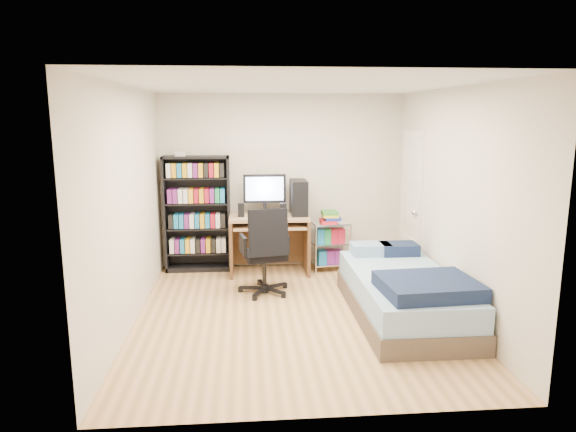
{
  "coord_description": "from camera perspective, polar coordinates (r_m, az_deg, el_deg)",
  "views": [
    {
      "loc": [
        -0.53,
        -5.4,
        2.19
      ],
      "look_at": [
        -0.05,
        0.4,
        1.05
      ],
      "focal_mm": 32.0,
      "sensor_mm": 36.0,
      "label": 1
    }
  ],
  "objects": [
    {
      "name": "office_chair",
      "position": [
        6.4,
        -2.54,
        -5.62
      ],
      "size": [
        0.77,
        0.77,
        1.11
      ],
      "rotation": [
        0.0,
        0.0,
        0.18
      ],
      "color": "black",
      "rests_on": "room"
    },
    {
      "name": "wire_cart",
      "position": [
        7.37,
        4.68,
        -1.75
      ],
      "size": [
        0.57,
        0.44,
        0.86
      ],
      "rotation": [
        0.0,
        0.0,
        0.13
      ],
      "color": "silver",
      "rests_on": "room"
    },
    {
      "name": "room",
      "position": [
        5.5,
        0.82,
        1.23
      ],
      "size": [
        3.58,
        4.08,
        2.58
      ],
      "color": "tan",
      "rests_on": "ground"
    },
    {
      "name": "door",
      "position": [
        7.21,
        13.51,
        1.26
      ],
      "size": [
        0.12,
        0.8,
        2.0
      ],
      "color": "silver",
      "rests_on": "room"
    },
    {
      "name": "computer_desk",
      "position": [
        7.22,
        -1.26,
        -0.45
      ],
      "size": [
        1.1,
        0.64,
        1.39
      ],
      "color": "tan",
      "rests_on": "room"
    },
    {
      "name": "bed",
      "position": [
        5.85,
        12.79,
        -8.35
      ],
      "size": [
        1.08,
        2.16,
        0.62
      ],
      "color": "brown",
      "rests_on": "room"
    },
    {
      "name": "media_shelf",
      "position": [
        7.39,
        -10.04,
        0.4
      ],
      "size": [
        0.92,
        0.31,
        1.71
      ],
      "color": "black",
      "rests_on": "room"
    }
  ]
}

